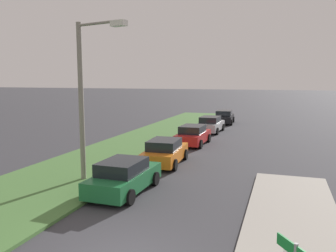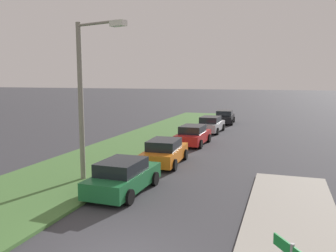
# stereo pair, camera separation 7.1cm
# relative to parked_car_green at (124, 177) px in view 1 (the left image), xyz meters

# --- Properties ---
(grass_median) EXTENTS (60.00, 6.00, 0.12)m
(grass_median) POSITION_rel_parked_car_green_xyz_m (4.54, 3.83, -0.66)
(grass_median) COLOR #477238
(grass_median) RESTS_ON ground
(parked_car_green) EXTENTS (4.34, 2.09, 1.47)m
(parked_car_green) POSITION_rel_parked_car_green_xyz_m (0.00, 0.00, 0.00)
(parked_car_green) COLOR #1E6B38
(parked_car_green) RESTS_ON ground
(parked_car_orange) EXTENTS (4.39, 2.20, 1.47)m
(parked_car_orange) POSITION_rel_parked_car_green_xyz_m (5.40, -0.04, 0.00)
(parked_car_orange) COLOR orange
(parked_car_orange) RESTS_ON ground
(parked_car_red) EXTENTS (4.33, 2.07, 1.47)m
(parked_car_red) POSITION_rel_parked_car_green_xyz_m (11.78, -0.10, 0.00)
(parked_car_red) COLOR red
(parked_car_red) RESTS_ON ground
(parked_car_silver) EXTENTS (4.35, 2.11, 1.47)m
(parked_car_silver) POSITION_rel_parked_car_green_xyz_m (18.25, -0.12, 0.00)
(parked_car_silver) COLOR #B2B5BA
(parked_car_silver) RESTS_ON ground
(parked_car_black) EXTENTS (4.40, 2.21, 1.47)m
(parked_car_black) POSITION_rel_parked_car_green_xyz_m (24.87, -0.31, 0.00)
(parked_car_black) COLOR black
(parked_car_black) RESTS_ON ground
(streetlight) EXTENTS (0.97, 2.83, 7.50)m
(streetlight) POSITION_rel_parked_car_green_xyz_m (0.89, 2.28, 3.67)
(streetlight) COLOR gray
(streetlight) RESTS_ON ground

